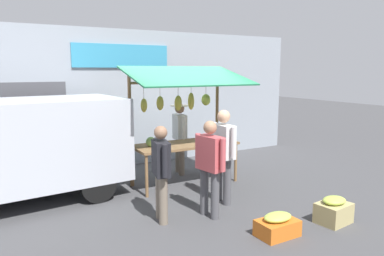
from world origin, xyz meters
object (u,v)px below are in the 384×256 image
(shopper_with_shopping_bag, at_px, (210,162))
(shopper_in_striped_shirt, at_px, (223,149))
(vendor_with_sunhat, at_px, (180,133))
(shopper_in_grey_tee, at_px, (161,167))
(produce_crate_near, at_px, (277,226))
(market_stall, at_px, (184,112))
(produce_crate_side, at_px, (334,211))

(shopper_with_shopping_bag, bearing_deg, shopper_in_striped_shirt, -61.97)
(vendor_with_sunhat, xyz_separation_m, shopper_in_grey_tee, (1.51, 2.29, -0.09))
(produce_crate_near, bearing_deg, shopper_in_striped_shirt, -92.81)
(market_stall, bearing_deg, shopper_in_striped_shirt, 93.19)
(produce_crate_near, bearing_deg, shopper_with_shopping_bag, -66.39)
(produce_crate_side, bearing_deg, shopper_in_striped_shirt, -57.67)
(market_stall, distance_m, shopper_in_grey_tee, 2.11)
(vendor_with_sunhat, distance_m, shopper_in_grey_tee, 2.74)
(shopper_with_shopping_bag, bearing_deg, market_stall, -25.19)
(shopper_in_grey_tee, bearing_deg, shopper_in_striped_shirt, -68.32)
(market_stall, distance_m, shopper_with_shopping_bag, 1.94)
(market_stall, xyz_separation_m, produce_crate_near, (0.00, 2.89, -1.38))
(shopper_in_striped_shirt, height_order, produce_crate_near, shopper_in_striped_shirt)
(market_stall, relative_size, shopper_in_grey_tee, 1.61)
(market_stall, bearing_deg, vendor_with_sunhat, -109.75)
(vendor_with_sunhat, bearing_deg, shopper_with_shopping_bag, -5.81)
(shopper_in_striped_shirt, distance_m, shopper_in_grey_tee, 1.35)
(market_stall, bearing_deg, produce_crate_near, 89.99)
(market_stall, distance_m, produce_crate_near, 3.20)
(market_stall, xyz_separation_m, vendor_with_sunhat, (-0.26, -0.72, -0.56))
(market_stall, bearing_deg, produce_crate_side, 110.37)
(shopper_in_grey_tee, bearing_deg, shopper_with_shopping_bag, -93.53)
(produce_crate_near, relative_size, produce_crate_side, 1.06)
(vendor_with_sunhat, bearing_deg, market_stall, -9.05)
(shopper_with_shopping_bag, bearing_deg, produce_crate_near, -166.42)
(market_stall, height_order, produce_crate_side, market_stall)
(vendor_with_sunhat, relative_size, shopper_with_shopping_bag, 1.03)
(market_stall, distance_m, vendor_with_sunhat, 0.95)
(shopper_in_striped_shirt, bearing_deg, produce_crate_side, -146.38)
(shopper_in_grey_tee, bearing_deg, produce_crate_near, -124.20)
(market_stall, xyz_separation_m, produce_crate_side, (-1.10, 2.97, -1.34))
(produce_crate_near, height_order, produce_crate_side, produce_crate_side)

